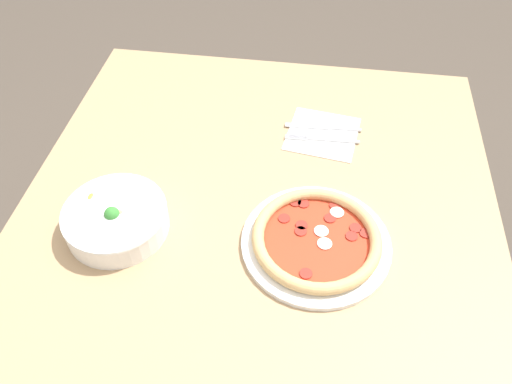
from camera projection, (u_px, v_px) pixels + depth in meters
The scene contains 7 objects.
ground_plane at pixel (256, 362), 1.68m from camera, with size 8.00×8.00×0.00m, color #4C4238.
dining_table at pixel (255, 244), 1.18m from camera, with size 1.25×1.09×0.76m.
pizza at pixel (316, 240), 1.05m from camera, with size 0.32×0.32×0.04m.
bowl at pixel (116, 218), 1.07m from camera, with size 0.22×0.22×0.08m.
napkin at pixel (322, 134), 1.31m from camera, with size 0.20×0.20×0.00m.
fork at pixel (323, 139), 1.28m from camera, with size 0.02×0.19×0.00m.
knife at pixel (326, 128), 1.32m from camera, with size 0.02×0.20×0.01m.
Camera 1 is at (-0.70, -0.10, 1.63)m, focal length 35.00 mm.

